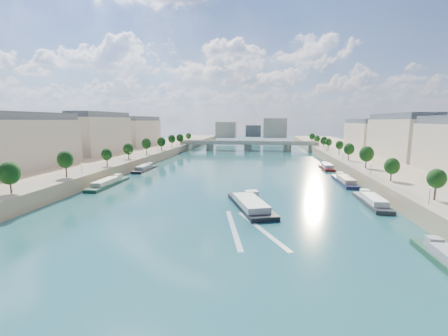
# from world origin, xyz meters

# --- Properties ---
(ground) EXTENTS (700.00, 700.00, 0.00)m
(ground) POSITION_xyz_m (0.00, 100.00, 0.00)
(ground) COLOR #0C3035
(ground) RESTS_ON ground
(quay_left) EXTENTS (44.00, 520.00, 5.00)m
(quay_left) POSITION_xyz_m (-72.00, 100.00, 2.50)
(quay_left) COLOR #9E8460
(quay_left) RESTS_ON ground
(quay_right) EXTENTS (44.00, 520.00, 5.00)m
(quay_right) POSITION_xyz_m (72.00, 100.00, 2.50)
(quay_right) COLOR #9E8460
(quay_right) RESTS_ON ground
(pave_left) EXTENTS (14.00, 520.00, 0.10)m
(pave_left) POSITION_xyz_m (-57.00, 100.00, 5.05)
(pave_left) COLOR gray
(pave_left) RESTS_ON quay_left
(pave_right) EXTENTS (14.00, 520.00, 0.10)m
(pave_right) POSITION_xyz_m (57.00, 100.00, 5.05)
(pave_right) COLOR gray
(pave_right) RESTS_ON quay_right
(trees_left) EXTENTS (4.80, 268.80, 8.26)m
(trees_left) POSITION_xyz_m (-55.00, 102.00, 10.48)
(trees_left) COLOR #382B1E
(trees_left) RESTS_ON ground
(trees_right) EXTENTS (4.80, 268.80, 8.26)m
(trees_right) POSITION_xyz_m (55.00, 110.00, 10.48)
(trees_right) COLOR #382B1E
(trees_right) RESTS_ON ground
(lamps_left) EXTENTS (0.36, 200.36, 4.28)m
(lamps_left) POSITION_xyz_m (-52.50, 90.00, 7.78)
(lamps_left) COLOR black
(lamps_left) RESTS_ON ground
(lamps_right) EXTENTS (0.36, 200.36, 4.28)m
(lamps_right) POSITION_xyz_m (52.50, 105.00, 7.78)
(lamps_right) COLOR black
(lamps_right) RESTS_ON ground
(buildings_left) EXTENTS (16.00, 226.00, 23.20)m
(buildings_left) POSITION_xyz_m (-85.00, 112.00, 16.45)
(buildings_left) COLOR #C0AE93
(buildings_left) RESTS_ON ground
(buildings_right) EXTENTS (16.00, 226.00, 23.20)m
(buildings_right) POSITION_xyz_m (85.00, 112.00, 16.45)
(buildings_right) COLOR #C0AE93
(buildings_right) RESTS_ON ground
(skyline) EXTENTS (79.00, 42.00, 22.00)m
(skyline) POSITION_xyz_m (3.19, 319.52, 14.66)
(skyline) COLOR #C0AE93
(skyline) RESTS_ON ground
(bridge) EXTENTS (112.00, 12.00, 8.15)m
(bridge) POSITION_xyz_m (0.00, 217.96, 5.08)
(bridge) COLOR #C1B79E
(bridge) RESTS_ON ground
(tour_barge) EXTENTS (15.77, 27.24, 3.67)m
(tour_barge) POSITION_xyz_m (9.87, 52.94, 0.96)
(tour_barge) COLOR black
(tour_barge) RESTS_ON ground
(wake) EXTENTS (16.08, 25.65, 0.04)m
(wake) POSITION_xyz_m (9.87, 36.30, 0.02)
(wake) COLOR silver
(wake) RESTS_ON ground
(moored_barges_left) EXTENTS (5.00, 155.31, 3.60)m
(moored_barges_left) POSITION_xyz_m (-45.50, 43.16, 0.84)
(moored_barges_left) COLOR #1B243C
(moored_barges_left) RESTS_ON ground
(moored_barges_right) EXTENTS (5.00, 159.66, 3.60)m
(moored_barges_right) POSITION_xyz_m (45.50, 57.36, 0.84)
(moored_barges_right) COLOR black
(moored_barges_right) RESTS_ON ground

